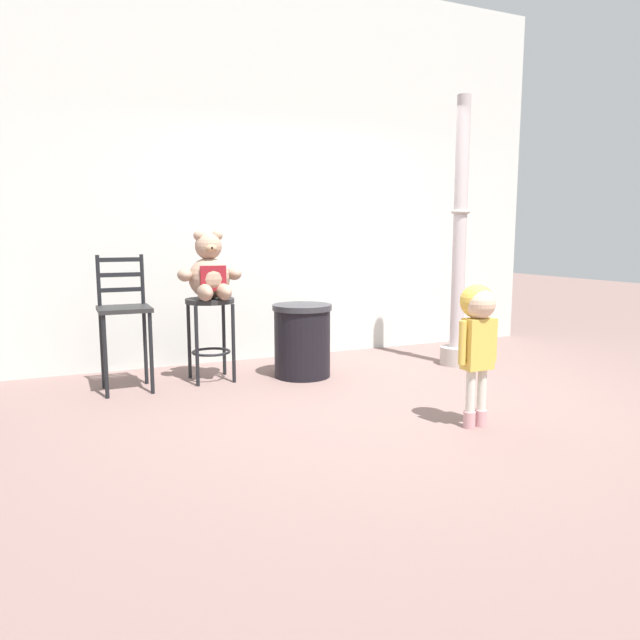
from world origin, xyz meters
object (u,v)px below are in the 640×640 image
Objects in this scene: bar_stool_with_teddy at (210,321)px; teddy_bear at (210,274)px; bar_chair_empty at (124,315)px; trash_bin at (302,340)px; child_walking at (478,324)px; lamppost at (459,263)px.

teddy_bear is (-0.00, -0.03, 0.42)m from bar_stool_with_teddy.
teddy_bear is at bearing 0.98° from bar_chair_empty.
bar_stool_with_teddy reaches higher than trash_bin.
bar_chair_empty is (-0.73, -0.04, 0.10)m from bar_stool_with_teddy.
teddy_bear is 1.03m from trash_bin.
child_walking is 1.91m from trash_bin.
bar_chair_empty is at bearing 174.24° from trash_bin.
trash_bin is at bearing -13.71° from bar_stool_with_teddy.
child_walking is 0.86× the size of bar_chair_empty.
trash_bin is at bearing -11.78° from teddy_bear.
bar_stool_with_teddy is 0.65× the size of bar_chair_empty.
trash_bin is 0.26× the size of lamppost.
bar_chair_empty is (-3.12, 0.32, -0.38)m from lamppost.
teddy_bear is 0.79m from bar_chair_empty.
bar_stool_with_teddy is at bearing 17.85° from child_walking.
teddy_bear is at bearing -90.00° from bar_stool_with_teddy.
lamppost is (2.39, -0.36, 0.48)m from bar_stool_with_teddy.
bar_chair_empty is (-0.73, -0.01, -0.32)m from teddy_bear.
teddy_bear is at bearing 172.03° from lamppost.
bar_stool_with_teddy is at bearing 90.00° from teddy_bear.
teddy_bear reaches higher than bar_stool_with_teddy.
lamppost is 2.31× the size of bar_chair_empty.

